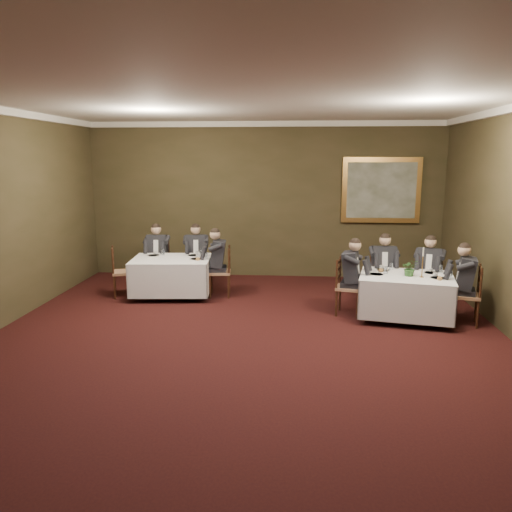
# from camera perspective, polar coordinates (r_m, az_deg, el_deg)

# --- Properties ---
(ground) EXTENTS (10.00, 10.00, 0.00)m
(ground) POSITION_cam_1_polar(r_m,az_deg,el_deg) (6.95, -1.76, -11.80)
(ground) COLOR black
(ground) RESTS_ON ground
(ceiling) EXTENTS (8.00, 10.00, 0.10)m
(ceiling) POSITION_cam_1_polar(r_m,az_deg,el_deg) (6.44, -1.96, 18.19)
(ceiling) COLOR silver
(ceiling) RESTS_ON back_wall
(back_wall) EXTENTS (8.00, 0.10, 3.50)m
(back_wall) POSITION_cam_1_polar(r_m,az_deg,el_deg) (11.42, 0.95, 6.35)
(back_wall) COLOR #35301A
(back_wall) RESTS_ON ground
(front_wall) EXTENTS (8.00, 0.10, 3.50)m
(front_wall) POSITION_cam_1_polar(r_m,az_deg,el_deg) (1.81, -21.11, -21.77)
(front_wall) COLOR #35301A
(front_wall) RESTS_ON ground
(crown_molding) EXTENTS (8.00, 10.00, 0.12)m
(crown_molding) POSITION_cam_1_polar(r_m,az_deg,el_deg) (6.44, -1.96, 17.66)
(crown_molding) COLOR white
(crown_molding) RESTS_ON back_wall
(table_main) EXTENTS (1.73, 1.44, 0.67)m
(table_main) POSITION_cam_1_polar(r_m,az_deg,el_deg) (8.85, 16.72, -4.11)
(table_main) COLOR black
(table_main) RESTS_ON ground
(table_second) EXTENTS (1.62, 1.29, 0.67)m
(table_second) POSITION_cam_1_polar(r_m,az_deg,el_deg) (10.02, -9.61, -2.03)
(table_second) COLOR black
(table_second) RESTS_ON ground
(chair_main_backleft) EXTENTS (0.45, 0.43, 1.00)m
(chair_main_backleft) POSITION_cam_1_polar(r_m,az_deg,el_deg) (9.65, 14.16, -3.74)
(chair_main_backleft) COLOR #9A6F4E
(chair_main_backleft) RESTS_ON ground
(diner_main_backleft) EXTENTS (0.43, 0.49, 1.35)m
(diner_main_backleft) POSITION_cam_1_polar(r_m,az_deg,el_deg) (9.58, 14.23, -2.44)
(diner_main_backleft) COLOR black
(diner_main_backleft) RESTS_ON chair_main_backleft
(chair_main_backright) EXTENTS (0.56, 0.55, 1.00)m
(chair_main_backright) POSITION_cam_1_polar(r_m,az_deg,el_deg) (9.67, 19.03, -3.99)
(chair_main_backright) COLOR #9A6F4E
(chair_main_backright) RESTS_ON ground
(diner_main_backright) EXTENTS (0.55, 0.59, 1.35)m
(diner_main_backright) POSITION_cam_1_polar(r_m,az_deg,el_deg) (9.60, 19.11, -2.69)
(diner_main_backright) COLOR black
(diner_main_backright) RESTS_ON chair_main_backright
(chair_main_endleft) EXTENTS (0.51, 0.53, 1.00)m
(chair_main_endleft) POSITION_cam_1_polar(r_m,az_deg,el_deg) (8.92, 10.44, -4.80)
(chair_main_endleft) COLOR #9A6F4E
(chair_main_endleft) RESTS_ON ground
(diner_main_endleft) EXTENTS (0.56, 0.50, 1.35)m
(diner_main_endleft) POSITION_cam_1_polar(r_m,az_deg,el_deg) (8.86, 10.57, -3.39)
(diner_main_endleft) COLOR black
(diner_main_endleft) RESTS_ON chair_main_endleft
(chair_main_endright) EXTENTS (0.52, 0.53, 1.00)m
(chair_main_endright) POSITION_cam_1_polar(r_m,az_deg,el_deg) (8.98, 22.85, -5.42)
(chair_main_endright) COLOR #9A6F4E
(chair_main_endright) RESTS_ON ground
(diner_main_endright) EXTENTS (0.57, 0.51, 1.35)m
(diner_main_endright) POSITION_cam_1_polar(r_m,az_deg,el_deg) (8.92, 22.88, -4.01)
(diner_main_endright) COLOR black
(diner_main_endright) RESTS_ON chair_main_endright
(chair_sec_backleft) EXTENTS (0.45, 0.43, 1.00)m
(chair_sec_backleft) POSITION_cam_1_polar(r_m,az_deg,el_deg) (10.88, -11.05, -1.93)
(chair_sec_backleft) COLOR #9A6F4E
(chair_sec_backleft) RESTS_ON ground
(diner_sec_backleft) EXTENTS (0.43, 0.49, 1.35)m
(diner_sec_backleft) POSITION_cam_1_polar(r_m,az_deg,el_deg) (10.82, -11.11, -0.76)
(diner_sec_backleft) COLOR black
(diner_sec_backleft) RESTS_ON chair_sec_backleft
(chair_sec_backright) EXTENTS (0.50, 0.48, 1.00)m
(chair_sec_backright) POSITION_cam_1_polar(r_m,az_deg,el_deg) (10.76, -6.78, -1.94)
(chair_sec_backright) COLOR #9A6F4E
(chair_sec_backright) RESTS_ON ground
(diner_sec_backright) EXTENTS (0.47, 0.54, 1.35)m
(diner_sec_backright) POSITION_cam_1_polar(r_m,az_deg,el_deg) (10.70, -6.81, -0.77)
(diner_sec_backright) COLOR black
(diner_sec_backright) RESTS_ON chair_sec_backright
(chair_sec_endright) EXTENTS (0.46, 0.48, 1.00)m
(chair_sec_endright) POSITION_cam_1_polar(r_m,az_deg,el_deg) (9.95, -4.09, -2.97)
(chair_sec_endright) COLOR #9A6F4E
(chair_sec_endright) RESTS_ON ground
(diner_sec_endright) EXTENTS (0.51, 0.45, 1.35)m
(diner_sec_endright) POSITION_cam_1_polar(r_m,az_deg,el_deg) (9.90, -4.18, -1.69)
(diner_sec_endright) COLOR black
(diner_sec_endright) RESTS_ON chair_sec_endright
(chair_sec_endleft) EXTENTS (0.54, 0.55, 1.00)m
(chair_sec_endleft) POSITION_cam_1_polar(r_m,az_deg,el_deg) (10.26, -14.91, -2.90)
(chair_sec_endleft) COLOR #9A6F4E
(chair_sec_endleft) RESTS_ON ground
(centerpiece) EXTENTS (0.28, 0.25, 0.30)m
(centerpiece) POSITION_cam_1_polar(r_m,az_deg,el_deg) (8.72, 17.20, -1.23)
(centerpiece) COLOR #2D5926
(centerpiece) RESTS_ON table_main
(candlestick) EXTENTS (0.08, 0.08, 0.52)m
(candlestick) POSITION_cam_1_polar(r_m,az_deg,el_deg) (8.68, 18.48, -1.09)
(candlestick) COLOR #BF873A
(candlestick) RESTS_ON table_main
(place_setting_table_main) EXTENTS (0.33, 0.31, 0.14)m
(place_setting_table_main) POSITION_cam_1_polar(r_m,az_deg,el_deg) (9.11, 14.53, -1.32)
(place_setting_table_main) COLOR white
(place_setting_table_main) RESTS_ON table_main
(place_setting_table_second) EXTENTS (0.33, 0.31, 0.14)m
(place_setting_table_second) POSITION_cam_1_polar(r_m,az_deg,el_deg) (10.34, -11.31, 0.28)
(place_setting_table_second) COLOR white
(place_setting_table_second) RESTS_ON table_second
(painting) EXTENTS (1.72, 0.09, 1.44)m
(painting) POSITION_cam_1_polar(r_m,az_deg,el_deg) (11.47, 14.11, 7.30)
(painting) COLOR #EAAA55
(painting) RESTS_ON back_wall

